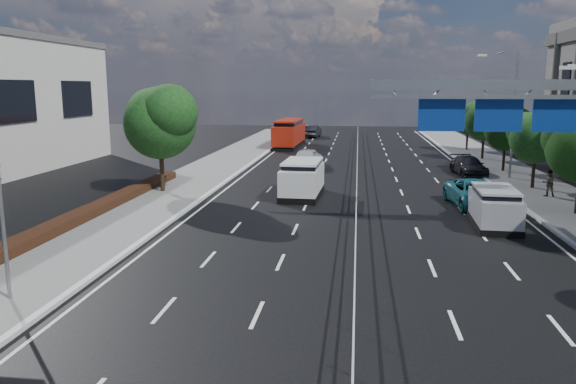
{
  "coord_description": "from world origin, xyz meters",
  "views": [
    {
      "loc": [
        -0.01,
        -15.14,
        6.53
      ],
      "look_at": [
        -2.71,
        6.62,
        2.4
      ],
      "focal_mm": 35.0,
      "sensor_mm": 36.0,
      "label": 1
    }
  ],
  "objects_px": {
    "near_car_silver": "(308,158)",
    "parked_car_dark": "(469,166)",
    "parked_car_teal": "(476,194)",
    "silver_minivan": "(494,207)",
    "overhead_gantry": "(518,109)",
    "pedestrian_b": "(549,183)",
    "red_bus": "(289,133)",
    "white_minivan": "(302,179)",
    "near_car_dark": "(312,131)"
  },
  "relations": [
    {
      "from": "overhead_gantry",
      "to": "white_minivan",
      "type": "xyz_separation_m",
      "value": [
        -10.0,
        7.89,
        -4.53
      ]
    },
    {
      "from": "parked_car_teal",
      "to": "parked_car_dark",
      "type": "relative_size",
      "value": 1.13
    },
    {
      "from": "near_car_silver",
      "to": "parked_car_teal",
      "type": "height_order",
      "value": "near_car_silver"
    },
    {
      "from": "red_bus",
      "to": "parked_car_dark",
      "type": "xyz_separation_m",
      "value": [
        15.8,
        -18.29,
        -0.87
      ]
    },
    {
      "from": "near_car_silver",
      "to": "silver_minivan",
      "type": "bearing_deg",
      "value": 126.47
    },
    {
      "from": "overhead_gantry",
      "to": "red_bus",
      "type": "distance_m",
      "value": 39.05
    },
    {
      "from": "white_minivan",
      "to": "near_car_silver",
      "type": "xyz_separation_m",
      "value": [
        -0.77,
        12.61,
        -0.3
      ]
    },
    {
      "from": "white_minivan",
      "to": "silver_minivan",
      "type": "bearing_deg",
      "value": -29.83
    },
    {
      "from": "silver_minivan",
      "to": "parked_car_dark",
      "type": "xyz_separation_m",
      "value": [
        1.8,
        16.06,
        -0.22
      ]
    },
    {
      "from": "parked_car_teal",
      "to": "pedestrian_b",
      "type": "distance_m",
      "value": 5.63
    },
    {
      "from": "near_car_dark",
      "to": "silver_minivan",
      "type": "height_order",
      "value": "silver_minivan"
    },
    {
      "from": "white_minivan",
      "to": "red_bus",
      "type": "relative_size",
      "value": 0.51
    },
    {
      "from": "near_car_silver",
      "to": "parked_car_dark",
      "type": "bearing_deg",
      "value": 174.97
    },
    {
      "from": "red_bus",
      "to": "parked_car_teal",
      "type": "bearing_deg",
      "value": -63.42
    },
    {
      "from": "overhead_gantry",
      "to": "near_car_silver",
      "type": "xyz_separation_m",
      "value": [
        -10.77,
        20.5,
        -4.82
      ]
    },
    {
      "from": "white_minivan",
      "to": "near_car_dark",
      "type": "relative_size",
      "value": 1.09
    },
    {
      "from": "overhead_gantry",
      "to": "red_bus",
      "type": "relative_size",
      "value": 1.02
    },
    {
      "from": "white_minivan",
      "to": "parked_car_dark",
      "type": "xyz_separation_m",
      "value": [
        11.56,
        9.95,
        -0.4
      ]
    },
    {
      "from": "parked_car_dark",
      "to": "red_bus",
      "type": "bearing_deg",
      "value": 124.23
    },
    {
      "from": "pedestrian_b",
      "to": "overhead_gantry",
      "type": "bearing_deg",
      "value": 66.84
    },
    {
      "from": "white_minivan",
      "to": "near_car_silver",
      "type": "relative_size",
      "value": 1.12
    },
    {
      "from": "near_car_silver",
      "to": "parked_car_dark",
      "type": "relative_size",
      "value": 0.98
    },
    {
      "from": "white_minivan",
      "to": "near_car_silver",
      "type": "height_order",
      "value": "white_minivan"
    },
    {
      "from": "overhead_gantry",
      "to": "parked_car_teal",
      "type": "distance_m",
      "value": 7.76
    },
    {
      "from": "near_car_dark",
      "to": "pedestrian_b",
      "type": "distance_m",
      "value": 42.69
    },
    {
      "from": "parked_car_teal",
      "to": "parked_car_dark",
      "type": "bearing_deg",
      "value": 75.61
    },
    {
      "from": "white_minivan",
      "to": "silver_minivan",
      "type": "xyz_separation_m",
      "value": [
        9.76,
        -6.11,
        -0.17
      ]
    },
    {
      "from": "red_bus",
      "to": "near_car_dark",
      "type": "height_order",
      "value": "red_bus"
    },
    {
      "from": "overhead_gantry",
      "to": "pedestrian_b",
      "type": "height_order",
      "value": "overhead_gantry"
    },
    {
      "from": "silver_minivan",
      "to": "parked_car_teal",
      "type": "bearing_deg",
      "value": 92.84
    },
    {
      "from": "near_car_silver",
      "to": "parked_car_teal",
      "type": "distance_m",
      "value": 17.88
    },
    {
      "from": "near_car_dark",
      "to": "parked_car_teal",
      "type": "relative_size",
      "value": 0.89
    },
    {
      "from": "silver_minivan",
      "to": "pedestrian_b",
      "type": "xyz_separation_m",
      "value": [
        4.74,
        7.3,
        0.03
      ]
    },
    {
      "from": "overhead_gantry",
      "to": "near_car_silver",
      "type": "bearing_deg",
      "value": 117.72
    },
    {
      "from": "silver_minivan",
      "to": "pedestrian_b",
      "type": "height_order",
      "value": "silver_minivan"
    },
    {
      "from": "near_car_silver",
      "to": "pedestrian_b",
      "type": "relative_size",
      "value": 2.89
    },
    {
      "from": "pedestrian_b",
      "to": "parked_car_teal",
      "type": "bearing_deg",
      "value": 35.79
    },
    {
      "from": "red_bus",
      "to": "parked_car_teal",
      "type": "relative_size",
      "value": 1.88
    },
    {
      "from": "parked_car_dark",
      "to": "near_car_dark",
      "type": "bearing_deg",
      "value": 108.51
    },
    {
      "from": "white_minivan",
      "to": "parked_car_teal",
      "type": "relative_size",
      "value": 0.96
    },
    {
      "from": "overhead_gantry",
      "to": "silver_minivan",
      "type": "xyz_separation_m",
      "value": [
        -0.24,
        1.78,
        -4.7
      ]
    },
    {
      "from": "overhead_gantry",
      "to": "near_car_dark",
      "type": "bearing_deg",
      "value": 104.71
    },
    {
      "from": "overhead_gantry",
      "to": "near_car_silver",
      "type": "height_order",
      "value": "overhead_gantry"
    },
    {
      "from": "near_car_dark",
      "to": "overhead_gantry",
      "type": "bearing_deg",
      "value": 110.99
    },
    {
      "from": "red_bus",
      "to": "pedestrian_b",
      "type": "bearing_deg",
      "value": -53.67
    },
    {
      "from": "red_bus",
      "to": "parked_car_teal",
      "type": "distance_m",
      "value": 33.2
    },
    {
      "from": "red_bus",
      "to": "white_minivan",
      "type": "bearing_deg",
      "value": -79.83
    },
    {
      "from": "white_minivan",
      "to": "parked_car_teal",
      "type": "distance_m",
      "value": 9.94
    },
    {
      "from": "near_car_silver",
      "to": "pedestrian_b",
      "type": "height_order",
      "value": "pedestrian_b"
    },
    {
      "from": "near_car_dark",
      "to": "pedestrian_b",
      "type": "relative_size",
      "value": 2.97
    }
  ]
}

